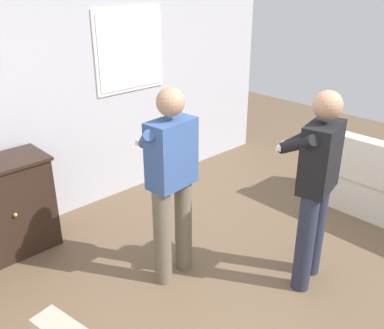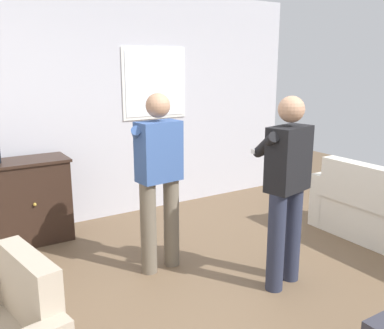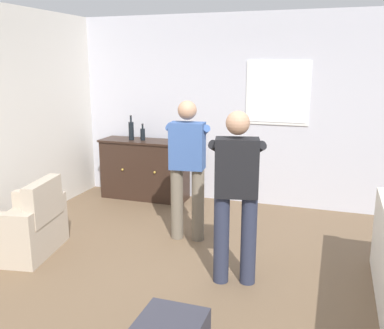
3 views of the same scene
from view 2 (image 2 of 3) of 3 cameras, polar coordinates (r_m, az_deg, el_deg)
ground at (r=3.74m, az=8.06°, el=-18.01°), size 10.40×10.40×0.00m
wall_back_with_window at (r=5.51m, az=-9.58°, el=7.72°), size 5.20×0.15×2.80m
sideboard_cabinet at (r=4.97m, az=-23.81°, el=-5.00°), size 1.38×0.49×0.93m
person_standing_left at (r=3.95m, az=-4.49°, el=-1.30°), size 0.56×0.49×1.68m
person_standing_right at (r=3.73m, az=12.44°, el=-2.49°), size 0.54×0.51×1.68m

